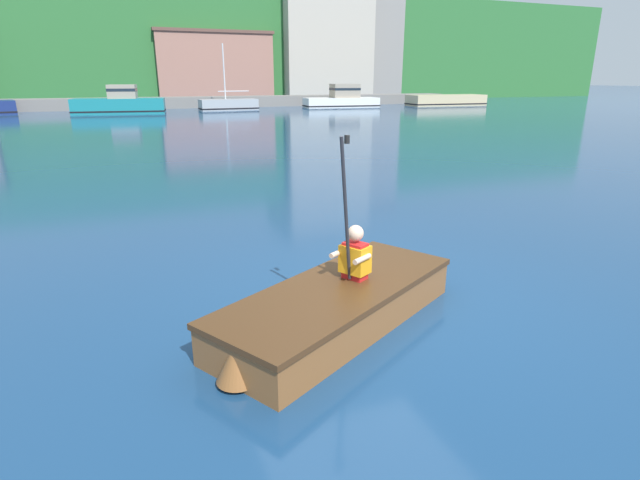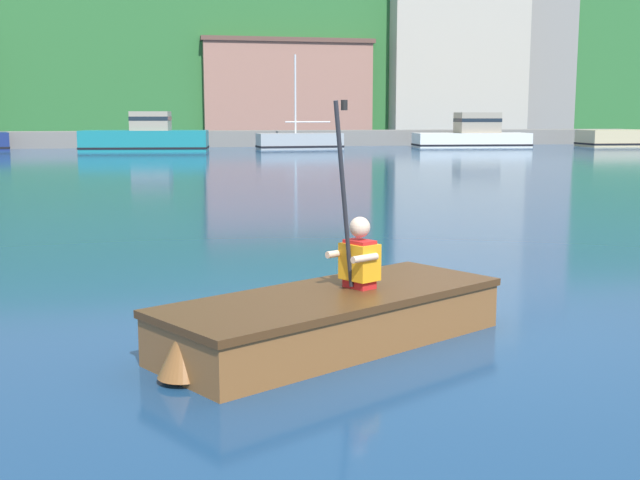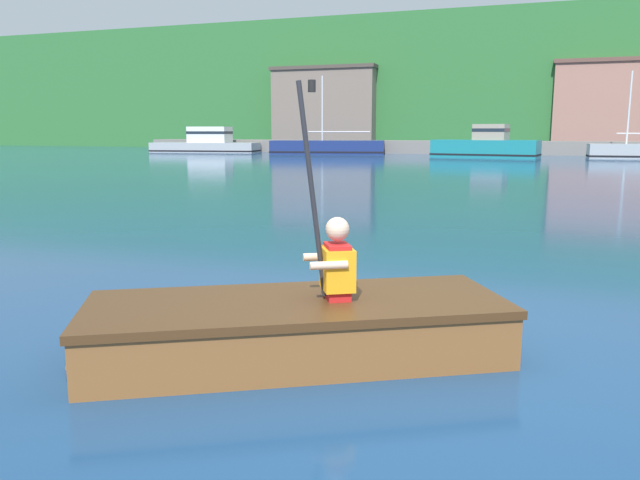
% 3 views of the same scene
% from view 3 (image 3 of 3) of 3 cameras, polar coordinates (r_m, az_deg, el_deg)
% --- Properties ---
extents(ground_plane, '(300.00, 300.00, 0.00)m').
position_cam_3_polar(ground_plane, '(4.71, 6.95, -10.05)').
color(ground_plane, navy).
extents(shoreline_ridge, '(120.00, 20.00, 11.40)m').
position_cam_3_polar(shoreline_ridge, '(63.62, 18.76, 13.15)').
color(shoreline_ridge, '#2D6B33').
rests_on(shoreline_ridge, ground).
extents(waterfront_warehouse_left, '(9.52, 8.36, 7.13)m').
position_cam_3_polar(waterfront_warehouse_left, '(58.89, 1.32, 11.89)').
color(waterfront_warehouse_left, '#75665B').
rests_on(waterfront_warehouse_left, ground).
extents(waterfront_office_block_center, '(12.00, 8.55, 7.02)m').
position_cam_3_polar(waterfront_office_block_center, '(57.31, 26.40, 10.87)').
color(waterfront_office_block_center, '#9E6B5B').
rests_on(waterfront_office_block_center, ground).
extents(marina_dock, '(56.97, 2.40, 0.90)m').
position_cam_3_polar(marina_dock, '(44.92, 18.13, 8.01)').
color(marina_dock, slate).
rests_on(marina_dock, ground).
extents(moored_boat_dock_west_end, '(8.21, 4.26, 5.31)m').
position_cam_3_polar(moored_boat_dock_west_end, '(43.87, 0.72, 8.45)').
color(moored_boat_dock_west_end, navy).
rests_on(moored_boat_dock_west_end, ground).
extents(moored_boat_dock_west_inner, '(6.53, 3.12, 1.99)m').
position_cam_3_polar(moored_boat_dock_west_inner, '(39.61, 14.96, 8.33)').
color(moored_boat_dock_west_inner, '#197A84').
rests_on(moored_boat_dock_west_inner, ground).
extents(moored_boat_dock_center_far, '(4.62, 1.78, 4.96)m').
position_cam_3_polar(moored_boat_dock_center_far, '(40.62, 26.47, 7.25)').
color(moored_boat_dock_center_far, '#9EA3A8').
rests_on(moored_boat_dock_center_far, ground).
extents(moored_boat_dock_east_end, '(8.25, 3.57, 1.89)m').
position_cam_3_polar(moored_boat_dock_east_end, '(47.92, -10.31, 8.69)').
color(moored_boat_dock_east_end, '#9EA3A8').
rests_on(moored_boat_dock_east_end, ground).
extents(rowboat_foreground, '(3.10, 2.38, 0.42)m').
position_cam_3_polar(rowboat_foreground, '(4.47, -2.68, -7.81)').
color(rowboat_foreground, brown).
rests_on(rowboat_foreground, ground).
extents(person_paddler, '(0.44, 0.44, 1.52)m').
position_cam_3_polar(person_paddler, '(4.41, 1.43, -1.87)').
color(person_paddler, red).
rests_on(person_paddler, rowboat_foreground).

